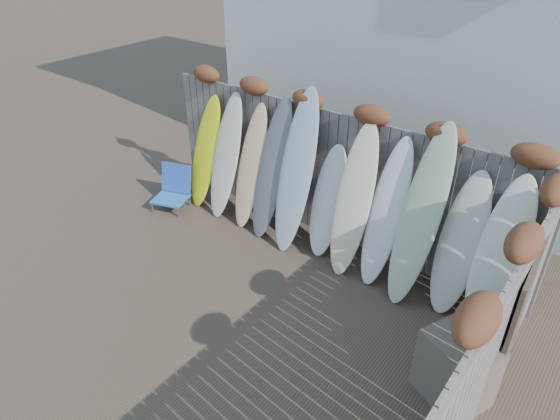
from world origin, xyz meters
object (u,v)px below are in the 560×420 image
Objects in this scene: lattice_panel at (517,321)px; surfboard_0 at (206,152)px; beach_chair at (173,188)px; wooden_crate at (456,369)px.

lattice_panel is 0.82× the size of surfboard_0.
lattice_panel reaches higher than beach_chair.
lattice_panel is (0.33, 0.60, 0.39)m from wooden_crate.
surfboard_0 reaches higher than lattice_panel.
beach_chair is 5.30m from wooden_crate.
wooden_crate reaches higher than beach_chair.
beach_chair is 0.46× the size of lattice_panel.
lattice_panel is 5.27m from surfboard_0.
lattice_panel is at bearing -2.74° from beach_chair.
wooden_crate is 5.09m from surfboard_0.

